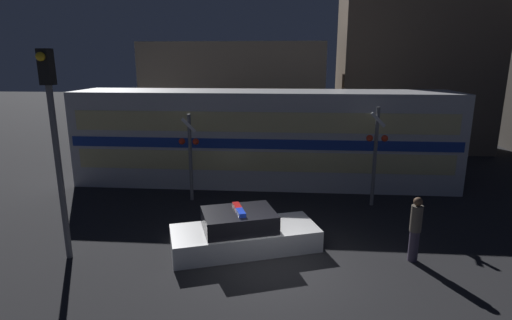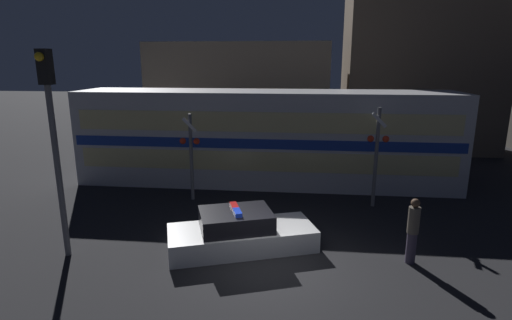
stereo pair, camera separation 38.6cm
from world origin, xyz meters
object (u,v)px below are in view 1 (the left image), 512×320
Objects in this scene: pedestrian at (415,229)px; crossing_signal_near at (376,151)px; police_car at (243,233)px; traffic_light_corner at (54,132)px; train at (263,137)px.

crossing_signal_near is at bearing 93.27° from pedestrian.
traffic_light_corner is (-4.87, -0.98, 3.14)m from police_car.
police_car is at bearing 175.63° from pedestrian.
train is 7.00m from police_car.
police_car is at bearing 11.33° from traffic_light_corner.
crossing_signal_near reaches higher than police_car.
police_car is 6.30m from crossing_signal_near.
police_car is (-0.15, -6.81, -1.60)m from train.
train is 2.90× the size of traffic_light_corner.
pedestrian is 4.56m from crossing_signal_near.
police_car is 5.88m from traffic_light_corner.
police_car is 0.80× the size of traffic_light_corner.
police_car is 4.84m from pedestrian.
pedestrian reaches higher than police_car.
traffic_light_corner is at bearing -176.40° from pedestrian.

